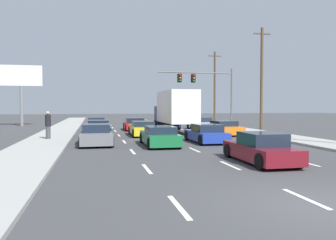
{
  "coord_description": "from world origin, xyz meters",
  "views": [
    {
      "loc": [
        -5.36,
        -7.18,
        2.42
      ],
      "look_at": [
        0.0,
        17.4,
        1.36
      ],
      "focal_mm": 36.28,
      "sensor_mm": 36.0,
      "label": 1
    }
  ],
  "objects": [
    {
      "name": "car_silver",
      "position": [
        -5.16,
        26.79,
        0.58
      ],
      "size": [
        1.83,
        4.1,
        1.29
      ],
      "color": "#B7BABF",
      "rests_on": "ground_plane"
    },
    {
      "name": "traffic_signal_mast",
      "position": [
        6.79,
        30.24,
        5.03
      ],
      "size": [
        8.92,
        0.69,
        6.79
      ],
      "color": "#595B56",
      "rests_on": "ground_plane"
    },
    {
      "name": "utility_pole_mid",
      "position": [
        10.93,
        23.85,
        5.2
      ],
      "size": [
        1.8,
        0.28,
        10.11
      ],
      "color": "brown",
      "rests_on": "ground_plane"
    },
    {
      "name": "utility_pole_far",
      "position": [
        10.58,
        36.3,
        4.98
      ],
      "size": [
        1.8,
        0.28,
        9.69
      ],
      "color": "brown",
      "rests_on": "ground_plane"
    },
    {
      "name": "car_green",
      "position": [
        -1.51,
        12.92,
        0.57
      ],
      "size": [
        1.98,
        4.61,
        1.2
      ],
      "color": "#196B38",
      "rests_on": "ground_plane"
    },
    {
      "name": "car_maroon",
      "position": [
        1.55,
        6.0,
        0.58
      ],
      "size": [
        1.87,
        4.35,
        1.29
      ],
      "color": "maroon",
      "rests_on": "ground_plane"
    },
    {
      "name": "sidewalk_left",
      "position": [
        -8.48,
        20.0,
        0.07
      ],
      "size": [
        3.07,
        80.0,
        0.14
      ],
      "primitive_type": "cube",
      "color": "#9E9E99",
      "rests_on": "ground_plane"
    },
    {
      "name": "car_black",
      "position": [
        -5.04,
        20.23,
        0.57
      ],
      "size": [
        1.95,
        4.18,
        1.28
      ],
      "color": "black",
      "rests_on": "ground_plane"
    },
    {
      "name": "car_gray",
      "position": [
        -5.26,
        14.23,
        0.58
      ],
      "size": [
        2.0,
        4.31,
        1.28
      ],
      "color": "slate",
      "rests_on": "ground_plane"
    },
    {
      "name": "car_orange",
      "position": [
        5.2,
        19.42,
        0.55
      ],
      "size": [
        1.99,
        4.59,
        1.17
      ],
      "color": "orange",
      "rests_on": "ground_plane"
    },
    {
      "name": "car_blue",
      "position": [
        1.85,
        14.07,
        0.56
      ],
      "size": [
        1.93,
        4.31,
        1.21
      ],
      "color": "#1E389E",
      "rests_on": "ground_plane"
    },
    {
      "name": "roadside_billboard",
      "position": [
        -13.74,
        35.7,
        5.22
      ],
      "size": [
        4.77,
        0.36,
        7.19
      ],
      "color": "slate",
      "rests_on": "ground_plane"
    },
    {
      "name": "ground_plane",
      "position": [
        0.0,
        25.0,
        0.0
      ],
      "size": [
        140.0,
        140.0,
        0.0
      ],
      "primitive_type": "plane",
      "color": "#3D3D3F"
    },
    {
      "name": "box_truck",
      "position": [
        1.74,
        22.42,
        2.13
      ],
      "size": [
        2.61,
        8.15,
        3.71
      ],
      "color": "white",
      "rests_on": "ground_plane"
    },
    {
      "name": "pedestrian_near_corner",
      "position": [
        -8.47,
        17.31,
        1.1
      ],
      "size": [
        0.38,
        0.38,
        1.9
      ],
      "color": "#3F3F42",
      "rests_on": "sidewalk_left"
    },
    {
      "name": "sidewalk_right",
      "position": [
        8.48,
        20.0,
        0.07
      ],
      "size": [
        3.07,
        80.0,
        0.14
      ],
      "primitive_type": "cube",
      "color": "#9E9E99",
      "rests_on": "ground_plane"
    },
    {
      "name": "car_yellow",
      "position": [
        -1.55,
        19.98,
        0.56
      ],
      "size": [
        1.96,
        4.57,
        1.18
      ],
      "color": "yellow",
      "rests_on": "ground_plane"
    },
    {
      "name": "car_red",
      "position": [
        -1.46,
        26.34,
        0.55
      ],
      "size": [
        2.05,
        4.08,
        1.22
      ],
      "color": "red",
      "rests_on": "ground_plane"
    },
    {
      "name": "lane_markings",
      "position": [
        -0.0,
        23.1,
        0.0
      ],
      "size": [
        6.94,
        57.0,
        0.01
      ],
      "color": "silver",
      "rests_on": "ground_plane"
    },
    {
      "name": "car_white",
      "position": [
        5.24,
        25.68,
        0.57
      ],
      "size": [
        2.0,
        4.16,
        1.25
      ],
      "color": "white",
      "rests_on": "ground_plane"
    }
  ]
}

